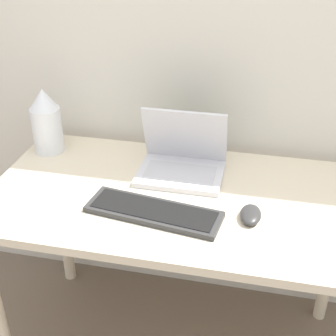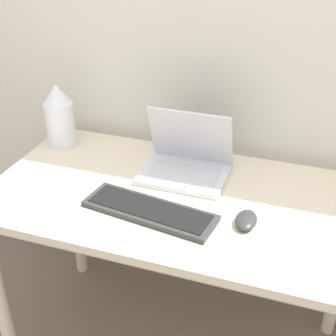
# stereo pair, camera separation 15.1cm
# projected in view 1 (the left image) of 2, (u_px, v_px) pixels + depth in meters

# --- Properties ---
(wall_back) EXTENTS (6.00, 0.05, 2.50)m
(wall_back) POSITION_uv_depth(u_px,v_px,m) (202.00, 13.00, 1.65)
(wall_back) COLOR silver
(wall_back) RESTS_ON ground_plane
(desk) EXTENTS (1.28, 0.68, 0.74)m
(desk) POSITION_uv_depth(u_px,v_px,m) (178.00, 217.00, 1.61)
(desk) COLOR beige
(desk) RESTS_ON ground_plane
(laptop) EXTENTS (0.30, 0.23, 0.24)m
(laptop) POSITION_uv_depth(u_px,v_px,m) (182.00, 160.00, 1.66)
(laptop) COLOR silver
(laptop) RESTS_ON desk
(keyboard) EXTENTS (0.44, 0.19, 0.02)m
(keyboard) POSITION_uv_depth(u_px,v_px,m) (154.00, 212.00, 1.46)
(keyboard) COLOR #2D2D2D
(keyboard) RESTS_ON desk
(mouse) EXTENTS (0.07, 0.11, 0.03)m
(mouse) POSITION_uv_depth(u_px,v_px,m) (251.00, 215.00, 1.44)
(mouse) COLOR #2D2D2D
(mouse) RESTS_ON desk
(vase) EXTENTS (0.11, 0.11, 0.25)m
(vase) POSITION_uv_depth(u_px,v_px,m) (46.00, 121.00, 1.77)
(vase) COLOR white
(vase) RESTS_ON desk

